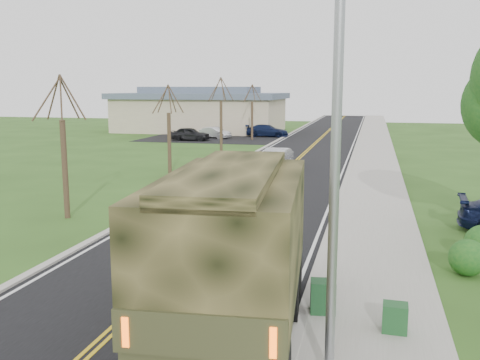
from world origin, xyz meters
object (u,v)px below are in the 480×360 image
(military_truck, at_px, (236,238))
(suv_champagne, at_px, (188,188))
(utility_box_far, at_px, (395,318))
(sedan_silver, at_px, (276,159))
(utility_box_near, at_px, (323,296))

(military_truck, relative_size, suv_champagne, 1.55)
(military_truck, relative_size, utility_box_far, 12.42)
(suv_champagne, height_order, sedan_silver, suv_champagne)
(military_truck, height_order, suv_champagne, military_truck)
(suv_champagne, bearing_deg, utility_box_near, -52.42)
(sedan_silver, xyz_separation_m, utility_box_near, (5.40, -23.34, -0.21))
(military_truck, height_order, sedan_silver, military_truck)
(military_truck, distance_m, suv_champagne, 14.44)
(sedan_silver, distance_m, utility_box_near, 23.96)
(utility_box_near, relative_size, utility_box_far, 1.23)
(utility_box_near, distance_m, utility_box_far, 1.80)
(suv_champagne, height_order, utility_box_near, suv_champagne)
(suv_champagne, xyz_separation_m, utility_box_near, (7.60, -11.68, -0.23))
(suv_champagne, relative_size, utility_box_far, 8.04)
(utility_box_near, xyz_separation_m, utility_box_far, (1.67, -0.67, -0.07))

